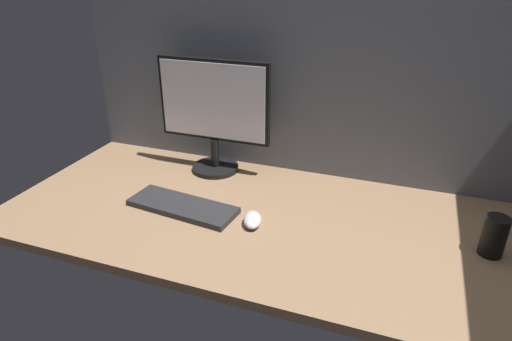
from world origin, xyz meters
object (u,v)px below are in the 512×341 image
object	(u,v)px
keyboard	(183,206)
mouse	(252,220)
monitor	(214,111)
mug_black_travel	(494,236)

from	to	relation	value
keyboard	mouse	bearing A→B (deg)	4.23
monitor	mouse	world-z (taller)	monitor
monitor	keyboard	xyz separation A→B (cm)	(2.35, -31.93, -23.05)
monitor	mug_black_travel	size ratio (longest dim) A/B	3.64
keyboard	mug_black_travel	size ratio (longest dim) A/B	3.10
keyboard	mouse	size ratio (longest dim) A/B	3.85
mouse	monitor	bearing A→B (deg)	111.31
keyboard	mouse	world-z (taller)	mouse
keyboard	mouse	xyz separation A→B (cm)	(25.06, -0.88, 0.70)
mug_black_travel	monitor	bearing A→B (deg)	165.79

